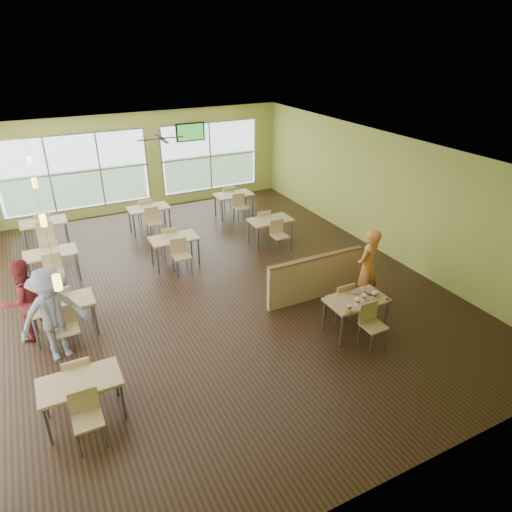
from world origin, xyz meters
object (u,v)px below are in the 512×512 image
object	(u,v)px
man_plaid	(367,268)
food_basket	(371,292)
main_table	(356,304)
half_wall_divider	(315,277)

from	to	relation	value
man_plaid	food_basket	bearing A→B (deg)	33.88
main_table	food_basket	world-z (taller)	main_table
half_wall_divider	man_plaid	bearing A→B (deg)	-40.51
half_wall_divider	man_plaid	xyz separation A→B (m)	(0.84, -0.71, 0.37)
half_wall_divider	food_basket	bearing A→B (deg)	-74.19
man_plaid	food_basket	world-z (taller)	man_plaid
half_wall_divider	food_basket	distance (m)	1.47
main_table	half_wall_divider	bearing A→B (deg)	90.00
main_table	man_plaid	xyz separation A→B (m)	(0.84, 0.74, 0.26)
food_basket	man_plaid	bearing A→B (deg)	56.91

